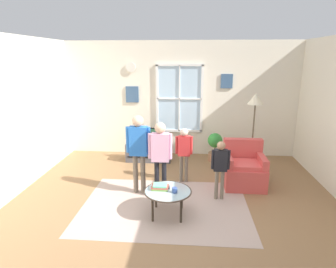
{
  "coord_description": "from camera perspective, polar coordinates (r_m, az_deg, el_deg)",
  "views": [
    {
      "loc": [
        0.25,
        -4.27,
        2.44
      ],
      "look_at": [
        -0.13,
        0.6,
        1.13
      ],
      "focal_mm": 30.74,
      "sensor_mm": 36.0,
      "label": 1
    }
  ],
  "objects": [
    {
      "name": "person_blue_shirt",
      "position": [
        5.15,
        -5.86,
        -2.28
      ],
      "size": [
        0.44,
        0.2,
        1.46
      ],
      "color": "#726656",
      "rests_on": "ground_plane"
    },
    {
      "name": "tv_stand",
      "position": [
        6.98,
        -3.82,
        -3.55
      ],
      "size": [
        1.07,
        0.43,
        0.44
      ],
      "color": "#4C4C51",
      "rests_on": "ground_plane"
    },
    {
      "name": "ground_plane",
      "position": [
        4.93,
        1.01,
        -14.74
      ],
      "size": [
        6.33,
        6.33,
        0.02
      ],
      "primitive_type": "cube",
      "color": "olive"
    },
    {
      "name": "remote_near_books",
      "position": [
        4.67,
        0.05,
        -10.47
      ],
      "size": [
        0.06,
        0.14,
        0.02
      ],
      "primitive_type": "cube",
      "rotation": [
        0.0,
        0.0,
        0.12
      ],
      "color": "black",
      "rests_on": "coffee_table"
    },
    {
      "name": "person_black_shirt",
      "position": [
        5.05,
        10.35,
        -5.79
      ],
      "size": [
        0.32,
        0.15,
        1.06
      ],
      "color": "#726656",
      "rests_on": "ground_plane"
    },
    {
      "name": "person_pink_shirt",
      "position": [
        4.95,
        -1.54,
        -3.52
      ],
      "size": [
        0.41,
        0.19,
        1.38
      ],
      "color": "black",
      "rests_on": "ground_plane"
    },
    {
      "name": "armchair",
      "position": [
        5.82,
        14.8,
        -6.77
      ],
      "size": [
        0.76,
        0.74,
        0.87
      ],
      "color": "#D14C47",
      "rests_on": "ground_plane"
    },
    {
      "name": "floor_lamp",
      "position": [
        6.11,
        16.87,
        5.12
      ],
      "size": [
        0.32,
        0.32,
        1.74
      ],
      "color": "black",
      "rests_on": "ground_plane"
    },
    {
      "name": "cup",
      "position": [
        4.51,
        1.32,
        -11.06
      ],
      "size": [
        0.08,
        0.08,
        0.08
      ],
      "primitive_type": "cylinder",
      "color": "#334C8C",
      "rests_on": "coffee_table"
    },
    {
      "name": "book_stack",
      "position": [
        4.62,
        -1.59,
        -10.42
      ],
      "size": [
        0.27,
        0.18,
        0.08
      ],
      "color": "#7A9D48",
      "rests_on": "coffee_table"
    },
    {
      "name": "person_red_shirt",
      "position": [
        5.65,
        3.21,
        -2.97
      ],
      "size": [
        0.33,
        0.15,
        1.11
      ],
      "color": "#726656",
      "rests_on": "ground_plane"
    },
    {
      "name": "coffee_table",
      "position": [
        4.59,
        -0.03,
        -11.46
      ],
      "size": [
        0.75,
        0.75,
        0.42
      ],
      "color": "#99B2B7",
      "rests_on": "ground_plane"
    },
    {
      "name": "area_rug",
      "position": [
        5.0,
        -0.59,
        -14.09
      ],
      "size": [
        2.78,
        2.03,
        0.01
      ],
      "primitive_type": "cube",
      "color": "tan",
      "rests_on": "ground_plane"
    },
    {
      "name": "potted_plant_by_window",
      "position": [
        6.98,
        9.27,
        -2.22
      ],
      "size": [
        0.35,
        0.35,
        0.69
      ],
      "color": "#9E6B4C",
      "rests_on": "ground_plane"
    },
    {
      "name": "television",
      "position": [
        6.86,
        -3.89,
        -0.24
      ],
      "size": [
        0.55,
        0.08,
        0.38
      ],
      "color": "#4C4C4C",
      "rests_on": "tv_stand"
    },
    {
      "name": "back_wall",
      "position": [
        7.27,
        2.46,
        6.93
      ],
      "size": [
        5.73,
        0.17,
        2.83
      ],
      "color": "silver",
      "rests_on": "ground_plane"
    }
  ]
}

